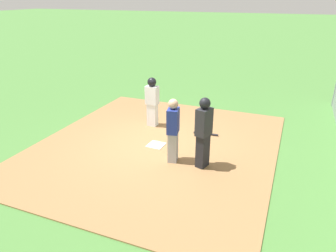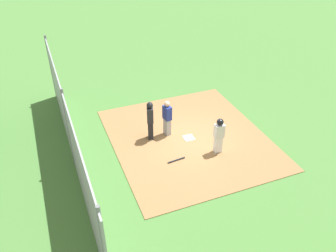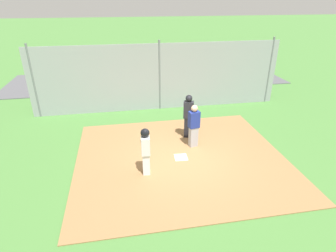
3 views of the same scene
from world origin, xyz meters
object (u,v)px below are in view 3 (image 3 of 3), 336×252
(umpire, at_px, (188,115))
(runner, at_px, (146,149))
(catcher, at_px, (194,125))
(home_plate, at_px, (181,157))
(parked_car_green, at_px, (194,71))
(baseball_bat, at_px, (143,145))
(parked_car_red, at_px, (110,71))
(parked_car_silver, at_px, (239,69))

(umpire, relative_size, runner, 1.12)
(catcher, bearing_deg, umpire, 170.16)
(home_plate, xyz_separation_m, runner, (1.29, 0.70, 0.87))
(home_plate, height_order, catcher, catcher)
(parked_car_green, bearing_deg, baseball_bat, -122.48)
(parked_car_green, bearing_deg, home_plate, -113.37)
(catcher, xyz_separation_m, umpire, (0.01, -0.76, 0.07))
(umpire, xyz_separation_m, parked_car_red, (3.10, -9.13, -0.34))
(umpire, bearing_deg, runner, -23.30)
(parked_car_red, bearing_deg, umpire, 105.31)
(parked_car_green, bearing_deg, catcher, -110.99)
(runner, distance_m, parked_car_green, 11.08)
(runner, xyz_separation_m, parked_car_silver, (-7.49, -10.29, -0.30))
(home_plate, xyz_separation_m, baseball_bat, (1.22, -1.09, 0.02))
(baseball_bat, bearing_deg, home_plate, 42.58)
(umpire, height_order, runner, umpire)
(baseball_bat, height_order, parked_car_silver, parked_car_silver)
(catcher, distance_m, parked_car_green, 9.08)
(parked_car_silver, height_order, parked_car_red, same)
(catcher, bearing_deg, baseball_bat, -111.32)
(home_plate, bearing_deg, parked_car_silver, -122.91)
(parked_car_green, distance_m, parked_car_red, 5.61)
(baseball_bat, height_order, parked_car_red, parked_car_red)
(baseball_bat, relative_size, parked_car_silver, 0.18)
(parked_car_silver, xyz_separation_m, parked_car_red, (8.69, -1.06, 0.00))
(runner, bearing_deg, home_plate, 31.72)
(catcher, xyz_separation_m, runner, (1.92, 1.45, 0.03))
(parked_car_green, height_order, parked_car_red, same)
(runner, height_order, parked_car_red, runner)
(parked_car_red, bearing_deg, runner, 92.56)
(home_plate, distance_m, parked_car_silver, 11.44)
(home_plate, xyz_separation_m, parked_car_red, (2.48, -10.65, 0.57))
(home_plate, relative_size, umpire, 0.25)
(baseball_bat, relative_size, parked_car_green, 0.17)
(home_plate, relative_size, baseball_bat, 0.59)
(umpire, distance_m, parked_car_silver, 9.83)
(catcher, relative_size, parked_car_silver, 0.39)
(parked_car_silver, bearing_deg, runner, 53.67)
(parked_car_silver, bearing_deg, catcher, 57.51)
(runner, bearing_deg, umpire, 52.51)
(parked_car_green, bearing_deg, parked_car_silver, -4.43)
(home_plate, bearing_deg, catcher, -130.17)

